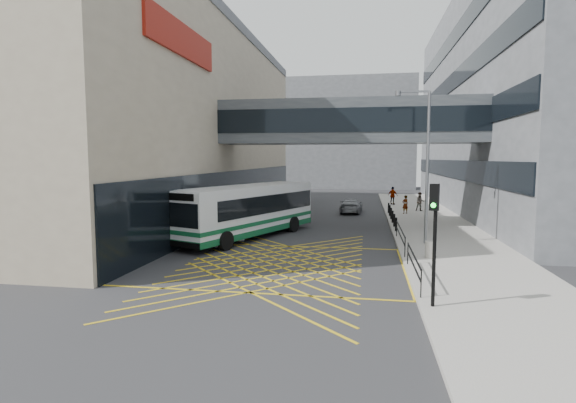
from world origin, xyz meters
The scene contains 18 objects.
ground centered at (0.00, 0.00, 0.00)m, with size 120.00×120.00×0.00m, color #333335.
building_whsmith centered at (-17.98, 16.00, 8.00)m, with size 24.17×42.00×16.00m.
building_far centered at (-2.00, 60.00, 9.00)m, with size 28.00×16.00×18.00m, color slate.
skybridge centered at (3.00, 12.00, 7.50)m, with size 20.00×4.10×3.00m.
pavement centered at (9.00, 15.00, 0.08)m, with size 6.00×54.00×0.16m, color #ACA79E.
box_junction centered at (0.00, 0.00, 0.00)m, with size 12.00×9.00×0.01m.
bus centered at (-2.99, 6.89, 1.75)m, with size 6.80×11.81×3.27m.
car_white centered at (-4.17, 4.55, 0.66)m, with size 1.69×4.14×1.32m, color silver.
car_dark centered at (-1.80, 14.42, 0.69)m, with size 1.72×4.40×1.38m, color black.
car_silver centered at (2.95, 20.91, 0.70)m, with size 1.90×4.50×1.40m, color gray.
traffic_light centered at (6.38, -5.49, 2.78)m, with size 0.33×0.48×4.02m.
street_lamp centered at (7.40, 5.85, 5.03)m, with size 1.94×0.34×8.54m.
litter_bin centered at (7.34, 2.02, 0.57)m, with size 0.47×0.47×0.82m, color #ADA89E.
kerb_railings centered at (6.15, 1.78, 0.88)m, with size 0.05×12.54×1.00m.
bollards centered at (6.25, 15.00, 0.61)m, with size 0.14×10.14×0.90m.
pedestrian_a centered at (7.65, 19.83, 0.95)m, with size 0.63×0.45×1.58m, color gray.
pedestrian_b centered at (9.16, 21.98, 1.01)m, with size 0.83×0.48×1.70m, color gray.
pedestrian_c centered at (7.02, 27.44, 1.08)m, with size 1.09×0.52×1.85m, color gray.
Camera 1 is at (4.19, -20.25, 4.99)m, focal length 28.00 mm.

